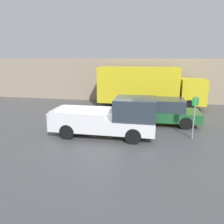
% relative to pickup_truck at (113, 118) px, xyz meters
% --- Properties ---
extents(ground_plane, '(60.00, 60.00, 0.00)m').
position_rel_pickup_truck_xyz_m(ground_plane, '(-0.43, 0.64, -0.95)').
color(ground_plane, '#4C4C4F').
extents(building_wall, '(28.00, 0.15, 3.86)m').
position_rel_pickup_truck_xyz_m(building_wall, '(-0.43, 9.29, 0.98)').
color(building_wall, gray).
rests_on(building_wall, ground).
extents(pickup_truck, '(5.29, 2.01, 2.03)m').
position_rel_pickup_truck_xyz_m(pickup_truck, '(0.00, 0.00, 0.00)').
color(pickup_truck, silver).
rests_on(pickup_truck, ground).
extents(car, '(4.78, 1.99, 1.55)m').
position_rel_pickup_truck_xyz_m(car, '(2.38, 2.67, -0.15)').
color(car, '#1E592D').
rests_on(car, ground).
extents(delivery_truck, '(8.30, 2.42, 3.21)m').
position_rel_pickup_truck_xyz_m(delivery_truck, '(1.40, 7.22, 0.78)').
color(delivery_truck, gold).
rests_on(delivery_truck, ground).
extents(parking_sign, '(0.30, 0.07, 2.20)m').
position_rel_pickup_truck_xyz_m(parking_sign, '(3.96, 0.35, 0.30)').
color(parking_sign, gray).
rests_on(parking_sign, ground).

